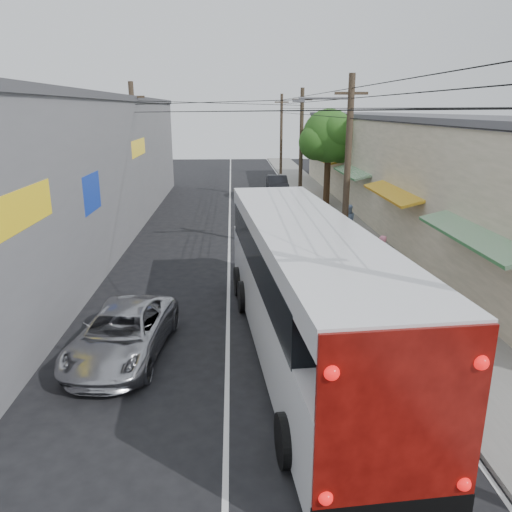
{
  "coord_description": "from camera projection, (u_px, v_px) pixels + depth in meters",
  "views": [
    {
      "loc": [
        0.2,
        -8.6,
        6.59
      ],
      "look_at": [
        0.99,
        8.16,
        1.62
      ],
      "focal_mm": 35.0,
      "sensor_mm": 36.0,
      "label": 1
    }
  ],
  "objects": [
    {
      "name": "ground",
      "position": [
        226.0,
        447.0,
        10.1
      ],
      "size": [
        120.0,
        120.0,
        0.0
      ],
      "primitive_type": "plane",
      "color": "black",
      "rests_on": "ground"
    },
    {
      "name": "sidewalk",
      "position": [
        339.0,
        223.0,
        29.53
      ],
      "size": [
        3.0,
        80.0,
        0.12
      ],
      "primitive_type": "cube",
      "color": "slate",
      "rests_on": "ground"
    },
    {
      "name": "building_right",
      "position": [
        407.0,
        167.0,
        30.77
      ],
      "size": [
        7.09,
        40.0,
        6.25
      ],
      "color": "beige",
      "rests_on": "ground"
    },
    {
      "name": "building_left",
      "position": [
        65.0,
        167.0,
        25.91
      ],
      "size": [
        7.2,
        36.0,
        7.25
      ],
      "color": "gray",
      "rests_on": "ground"
    },
    {
      "name": "utility_poles",
      "position": [
        283.0,
        153.0,
        28.53
      ],
      "size": [
        11.8,
        45.28,
        8.0
      ],
      "color": "#473828",
      "rests_on": "ground"
    },
    {
      "name": "street_tree",
      "position": [
        330.0,
        138.0,
        34.0
      ],
      "size": [
        4.4,
        4.0,
        6.6
      ],
      "color": "#3F2B19",
      "rests_on": "ground"
    },
    {
      "name": "coach_bus",
      "position": [
        303.0,
        287.0,
        13.58
      ],
      "size": [
        3.82,
        13.03,
        3.71
      ],
      "rotation": [
        0.0,
        0.0,
        0.08
      ],
      "color": "white",
      "rests_on": "ground"
    },
    {
      "name": "jeepney",
      "position": [
        123.0,
        334.0,
        13.65
      ],
      "size": [
        2.75,
        5.06,
        1.35
      ],
      "primitive_type": "imported",
      "rotation": [
        0.0,
        0.0,
        -0.11
      ],
      "color": "#A9A9B0",
      "rests_on": "ground"
    },
    {
      "name": "parked_suv",
      "position": [
        307.0,
        230.0,
        24.55
      ],
      "size": [
        2.85,
        5.86,
        1.64
      ],
      "primitive_type": "imported",
      "rotation": [
        0.0,
        0.0,
        -0.1
      ],
      "color": "#AAACB3",
      "rests_on": "ground"
    },
    {
      "name": "parked_car_mid",
      "position": [
        294.0,
        214.0,
        29.27
      ],
      "size": [
        1.84,
        3.99,
        1.32
      ],
      "primitive_type": "imported",
      "rotation": [
        0.0,
        0.0,
        0.07
      ],
      "color": "#2A2A2F",
      "rests_on": "ground"
    },
    {
      "name": "parked_car_far",
      "position": [
        277.0,
        185.0,
        39.97
      ],
      "size": [
        1.57,
        4.38,
        1.44
      ],
      "primitive_type": "imported",
      "rotation": [
        0.0,
        0.0,
        0.01
      ],
      "color": "black",
      "rests_on": "ground"
    },
    {
      "name": "pedestrian_near",
      "position": [
        381.0,
        256.0,
        19.82
      ],
      "size": [
        0.72,
        0.61,
        1.68
      ],
      "primitive_type": "imported",
      "rotation": [
        0.0,
        0.0,
        3.53
      ],
      "color": "pink",
      "rests_on": "sidewalk"
    },
    {
      "name": "pedestrian_far",
      "position": [
        348.0,
        221.0,
        25.98
      ],
      "size": [
        0.85,
        0.67,
        1.71
      ],
      "primitive_type": "imported",
      "rotation": [
        0.0,
        0.0,
        3.16
      ],
      "color": "#91ACD4",
      "rests_on": "sidewalk"
    }
  ]
}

